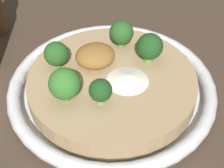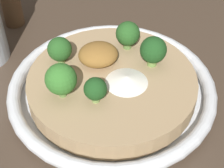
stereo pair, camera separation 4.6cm
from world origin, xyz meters
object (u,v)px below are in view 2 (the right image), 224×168
risotto_bowl (112,87)px  broccoli_front (95,89)px  broccoli_back (128,34)px  broccoli_front_left (61,79)px  broccoli_back_left (60,50)px  broccoli_back_right (153,50)px

risotto_bowl → broccoli_front: 0.06m
broccoli_back → broccoli_front: bearing=-124.4°
broccoli_front → broccoli_front_left: 0.04m
broccoli_front → broccoli_back_left: (-0.03, 0.08, 0.00)m
broccoli_back_right → broccoli_front_left: 0.13m
broccoli_back_right → risotto_bowl: bearing=-168.1°
broccoli_front → broccoli_back_right: 0.10m
broccoli_front → risotto_bowl: bearing=52.6°
broccoli_back → broccoli_front_left: bearing=-143.5°
risotto_bowl → broccoli_front_left: size_ratio=6.00×
broccoli_back → broccoli_back_left: broccoli_back is taller
broccoli_front → broccoli_back: bearing=55.6°
broccoli_back_left → broccoli_front: bearing=-68.2°
broccoli_front → broccoli_back_left: bearing=111.8°
broccoli_back_right → broccoli_front_left: (-0.13, -0.03, 0.00)m
risotto_bowl → broccoli_front_left: broccoli_front_left is taller
broccoli_front_left → broccoli_back_left: bearing=85.2°
broccoli_back → broccoli_front_left: broccoli_front_left is taller
broccoli_back → broccoli_back_right: bearing=-62.4°
risotto_bowl → broccoli_back: 0.08m
risotto_bowl → broccoli_front_left: (-0.07, -0.02, 0.05)m
broccoli_back_left → broccoli_front_left: bearing=-94.8°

